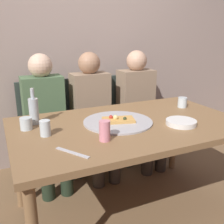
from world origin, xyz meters
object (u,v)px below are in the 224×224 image
(chair_left, at_px, (44,123))
(guest_in_beanie, at_px, (94,109))
(pizza_slice_last, at_px, (118,120))
(wine_bottle, at_px, (34,110))
(wine_glass, at_px, (182,102))
(chair_middle, at_px, (89,117))
(pizza_tray, at_px, (118,122))
(soda_can, at_px, (105,131))
(table_knife, at_px, (72,153))
(tumbler_near, at_px, (26,124))
(guest_in_sweater, at_px, (46,115))
(chair_right, at_px, (133,111))
(guest_by_wall, at_px, (140,103))
(tumbler_far, at_px, (45,128))
(plate_stack, at_px, (181,122))
(dining_table, at_px, (129,132))

(chair_left, height_order, guest_in_beanie, guest_in_beanie)
(pizza_slice_last, height_order, wine_bottle, wine_bottle)
(wine_glass, relative_size, chair_middle, 0.09)
(pizza_tray, bearing_deg, soda_can, -129.46)
(pizza_slice_last, xyz_separation_m, table_knife, (-0.43, -0.33, -0.02))
(pizza_slice_last, xyz_separation_m, wine_bottle, (-0.53, 0.22, 0.07))
(tumbler_near, xyz_separation_m, guest_in_sweater, (0.23, 0.56, -0.13))
(wine_glass, xyz_separation_m, table_knife, (-1.10, -0.46, -0.04))
(wine_bottle, xyz_separation_m, wine_glass, (1.20, -0.09, -0.05))
(pizza_slice_last, bearing_deg, chair_right, 55.13)
(pizza_slice_last, height_order, guest_in_beanie, guest_in_beanie)
(guest_in_sweater, distance_m, guest_by_wall, 0.97)
(tumbler_far, bearing_deg, tumbler_near, 120.13)
(tumbler_near, height_order, wine_glass, wine_glass)
(pizza_slice_last, relative_size, soda_can, 2.02)
(tumbler_far, bearing_deg, guest_by_wall, 33.42)
(soda_can, xyz_separation_m, guest_in_sweater, (-0.17, 0.94, -0.15))
(plate_stack, xyz_separation_m, table_knife, (-0.80, -0.12, -0.01))
(pizza_slice_last, height_order, soda_can, soda_can)
(dining_table, bearing_deg, soda_can, -142.21)
(wine_bottle, bearing_deg, guest_by_wall, 22.79)
(pizza_tray, distance_m, soda_can, 0.33)
(tumbler_near, distance_m, table_knife, 0.50)
(tumbler_near, height_order, guest_in_beanie, guest_in_beanie)
(tumbler_near, xyz_separation_m, chair_left, (0.23, 0.72, -0.26))
(tumbler_near, xyz_separation_m, guest_in_beanie, (0.68, 0.56, -0.13))
(tumbler_near, bearing_deg, pizza_slice_last, -12.24)
(pizza_slice_last, bearing_deg, pizza_tray, 76.08)
(pizza_slice_last, relative_size, guest_by_wall, 0.21)
(soda_can, bearing_deg, chair_left, 98.77)
(tumbler_near, height_order, plate_stack, tumbler_near)
(tumbler_far, bearing_deg, chair_left, 81.40)
(chair_middle, bearing_deg, plate_stack, 105.77)
(wine_glass, height_order, guest_in_beanie, guest_in_beanie)
(tumbler_near, bearing_deg, wine_bottle, 53.80)
(pizza_slice_last, bearing_deg, wine_bottle, 157.40)
(wine_glass, height_order, chair_middle, chair_middle)
(pizza_slice_last, xyz_separation_m, tumbler_far, (-0.51, -0.03, 0.03))
(wine_bottle, height_order, guest_by_wall, guest_by_wall)
(tumbler_far, distance_m, guest_in_beanie, 0.94)
(guest_in_sweater, bearing_deg, wine_glass, 151.68)
(chair_left, relative_size, guest_by_wall, 0.77)
(soda_can, relative_size, guest_in_sweater, 0.10)
(pizza_tray, bearing_deg, wine_glass, 10.89)
(dining_table, xyz_separation_m, chair_middle, (0.01, 0.88, -0.15))
(chair_left, distance_m, guest_in_beanie, 0.49)
(dining_table, xyz_separation_m, guest_in_sweater, (-0.44, 0.73, -0.02))
(wine_bottle, distance_m, wine_glass, 1.21)
(tumbler_far, height_order, soda_can, soda_can)
(pizza_slice_last, bearing_deg, chair_middle, 84.81)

